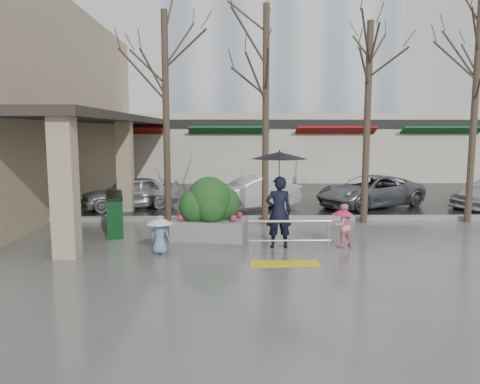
{
  "coord_description": "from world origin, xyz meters",
  "views": [
    {
      "loc": [
        0.04,
        -11.63,
        3.06
      ],
      "look_at": [
        0.33,
        1.62,
        1.3
      ],
      "focal_mm": 35.0,
      "sensor_mm": 36.0,
      "label": 1
    }
  ],
  "objects_px": {
    "tree_east": "(478,57)",
    "child_pink": "(343,223)",
    "tree_midwest": "(266,61)",
    "child_blue": "(160,229)",
    "planter": "(210,210)",
    "handrail": "(288,248)",
    "car_b": "(251,193)",
    "tree_mideast": "(369,73)",
    "car_a": "(130,193)",
    "news_boxes": "(115,213)",
    "car_c": "(370,191)",
    "woman": "(279,190)",
    "tree_west": "(165,66)"
  },
  "relations": [
    {
      "from": "tree_east",
      "to": "car_b",
      "type": "xyz_separation_m",
      "value": [
        -7.12,
        2.77,
        -4.75
      ]
    },
    {
      "from": "car_a",
      "to": "car_c",
      "type": "xyz_separation_m",
      "value": [
        9.51,
        0.19,
        0.0
      ]
    },
    {
      "from": "car_c",
      "to": "news_boxes",
      "type": "bearing_deg",
      "value": -91.15
    },
    {
      "from": "child_blue",
      "to": "car_a",
      "type": "height_order",
      "value": "car_a"
    },
    {
      "from": "news_boxes",
      "to": "tree_east",
      "type": "bearing_deg",
      "value": -7.54
    },
    {
      "from": "handrail",
      "to": "planter",
      "type": "bearing_deg",
      "value": 127.0
    },
    {
      "from": "tree_midwest",
      "to": "child_blue",
      "type": "bearing_deg",
      "value": -126.99
    },
    {
      "from": "woman",
      "to": "planter",
      "type": "relative_size",
      "value": 1.18
    },
    {
      "from": "tree_midwest",
      "to": "woman",
      "type": "xyz_separation_m",
      "value": [
        0.11,
        -3.28,
        -3.71
      ]
    },
    {
      "from": "tree_east",
      "to": "child_blue",
      "type": "height_order",
      "value": "tree_east"
    },
    {
      "from": "tree_west",
      "to": "tree_east",
      "type": "xyz_separation_m",
      "value": [
        10.0,
        0.0,
        0.3
      ]
    },
    {
      "from": "handrail",
      "to": "tree_east",
      "type": "relative_size",
      "value": 0.26
    },
    {
      "from": "woman",
      "to": "car_c",
      "type": "bearing_deg",
      "value": -127.19
    },
    {
      "from": "planter",
      "to": "news_boxes",
      "type": "relative_size",
      "value": 1.02
    },
    {
      "from": "handrail",
      "to": "child_blue",
      "type": "height_order",
      "value": "handrail"
    },
    {
      "from": "child_blue",
      "to": "news_boxes",
      "type": "distance_m",
      "value": 3.07
    },
    {
      "from": "tree_mideast",
      "to": "car_a",
      "type": "xyz_separation_m",
      "value": [
        -8.37,
        2.99,
        -4.23
      ]
    },
    {
      "from": "tree_midwest",
      "to": "car_c",
      "type": "distance_m",
      "value": 7.14
    },
    {
      "from": "child_blue",
      "to": "car_c",
      "type": "bearing_deg",
      "value": -124.8
    },
    {
      "from": "car_b",
      "to": "tree_mideast",
      "type": "bearing_deg",
      "value": 27.33
    },
    {
      "from": "child_pink",
      "to": "child_blue",
      "type": "height_order",
      "value": "child_pink"
    },
    {
      "from": "tree_west",
      "to": "news_boxes",
      "type": "bearing_deg",
      "value": -137.49
    },
    {
      "from": "tree_midwest",
      "to": "car_a",
      "type": "relative_size",
      "value": 1.89
    },
    {
      "from": "tree_west",
      "to": "child_pink",
      "type": "relative_size",
      "value": 5.94
    },
    {
      "from": "tree_midwest",
      "to": "car_a",
      "type": "xyz_separation_m",
      "value": [
        -5.07,
        2.99,
        -4.6
      ]
    },
    {
      "from": "news_boxes",
      "to": "car_c",
      "type": "relative_size",
      "value": 0.47
    },
    {
      "from": "news_boxes",
      "to": "handrail",
      "type": "bearing_deg",
      "value": -50.16
    },
    {
      "from": "planter",
      "to": "car_b",
      "type": "height_order",
      "value": "planter"
    },
    {
      "from": "planter",
      "to": "handrail",
      "type": "bearing_deg",
      "value": -53.0
    },
    {
      "from": "tree_mideast",
      "to": "car_a",
      "type": "relative_size",
      "value": 1.76
    },
    {
      "from": "child_blue",
      "to": "woman",
      "type": "bearing_deg",
      "value": -157.84
    },
    {
      "from": "woman",
      "to": "child_pink",
      "type": "height_order",
      "value": "woman"
    },
    {
      "from": "car_b",
      "to": "car_c",
      "type": "distance_m",
      "value": 4.78
    },
    {
      "from": "news_boxes",
      "to": "car_c",
      "type": "distance_m",
      "value": 10.12
    },
    {
      "from": "woman",
      "to": "child_blue",
      "type": "distance_m",
      "value": 3.19
    },
    {
      "from": "tree_mideast",
      "to": "woman",
      "type": "distance_m",
      "value": 5.66
    },
    {
      "from": "tree_mideast",
      "to": "car_c",
      "type": "relative_size",
      "value": 1.43
    },
    {
      "from": "handrail",
      "to": "tree_west",
      "type": "bearing_deg",
      "value": 124.99
    },
    {
      "from": "news_boxes",
      "to": "car_b",
      "type": "distance_m",
      "value": 5.93
    },
    {
      "from": "tree_midwest",
      "to": "woman",
      "type": "height_order",
      "value": "tree_midwest"
    },
    {
      "from": "news_boxes",
      "to": "car_b",
      "type": "relative_size",
      "value": 0.56
    },
    {
      "from": "child_pink",
      "to": "planter",
      "type": "xyz_separation_m",
      "value": [
        -3.53,
        0.94,
        0.21
      ]
    },
    {
      "from": "handrail",
      "to": "child_pink",
      "type": "xyz_separation_m",
      "value": [
        1.64,
        1.57,
        0.26
      ]
    },
    {
      "from": "tree_east",
      "to": "child_pink",
      "type": "xyz_separation_m",
      "value": [
        -5.0,
        -3.23,
        -4.74
      ]
    },
    {
      "from": "tree_midwest",
      "to": "news_boxes",
      "type": "relative_size",
      "value": 3.27
    },
    {
      "from": "handrail",
      "to": "car_a",
      "type": "height_order",
      "value": "car_a"
    },
    {
      "from": "tree_west",
      "to": "tree_midwest",
      "type": "bearing_deg",
      "value": 0.0
    },
    {
      "from": "child_blue",
      "to": "car_c",
      "type": "height_order",
      "value": "car_c"
    },
    {
      "from": "woman",
      "to": "child_pink",
      "type": "distance_m",
      "value": 1.91
    },
    {
      "from": "tree_east",
      "to": "car_b",
      "type": "relative_size",
      "value": 1.88
    }
  ]
}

